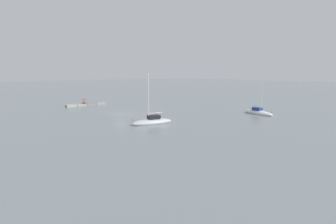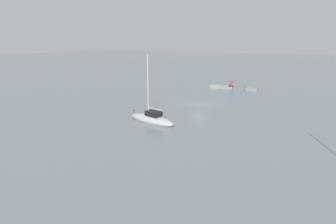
{
  "view_description": "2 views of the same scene",
  "coord_description": "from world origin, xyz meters",
  "px_view_note": "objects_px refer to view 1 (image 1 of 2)",
  "views": [
    {
      "loc": [
        28.28,
        50.66,
        9.14
      ],
      "look_at": [
        0.06,
        16.43,
        2.39
      ],
      "focal_mm": 28.03,
      "sensor_mm": 36.0,
      "label": 1
    },
    {
      "loc": [
        -19.17,
        44.59,
        10.5
      ],
      "look_at": [
        -4.97,
        19.78,
        3.49
      ],
      "focal_mm": 30.47,
      "sensor_mm": 36.0,
      "label": 2
    }
  ],
  "objects_px": {
    "person_seated_grey_left": "(85,103)",
    "umbrella_open_red": "(84,99)",
    "person_seated_brown_right": "(83,103)",
    "sailboat_white_near": "(258,113)",
    "sailboat_grey_far": "(152,122)"
  },
  "relations": [
    {
      "from": "person_seated_grey_left",
      "to": "umbrella_open_red",
      "type": "xyz_separation_m",
      "value": [
        0.27,
        -0.11,
        0.87
      ]
    },
    {
      "from": "umbrella_open_red",
      "to": "person_seated_brown_right",
      "type": "bearing_deg",
      "value": 32.72
    },
    {
      "from": "person_seated_brown_right",
      "to": "sailboat_white_near",
      "type": "relative_size",
      "value": 0.07
    },
    {
      "from": "umbrella_open_red",
      "to": "sailboat_grey_far",
      "type": "distance_m",
      "value": 32.74
    },
    {
      "from": "sailboat_grey_far",
      "to": "person_seated_grey_left",
      "type": "bearing_deg",
      "value": 10.51
    },
    {
      "from": "person_seated_brown_right",
      "to": "sailboat_grey_far",
      "type": "distance_m",
      "value": 32.52
    },
    {
      "from": "umbrella_open_red",
      "to": "sailboat_white_near",
      "type": "bearing_deg",
      "value": 121.39
    },
    {
      "from": "sailboat_grey_far",
      "to": "person_seated_brown_right",
      "type": "bearing_deg",
      "value": 11.49
    },
    {
      "from": "person_seated_grey_left",
      "to": "sailboat_grey_far",
      "type": "relative_size",
      "value": 0.08
    },
    {
      "from": "umbrella_open_red",
      "to": "sailboat_white_near",
      "type": "height_order",
      "value": "sailboat_white_near"
    },
    {
      "from": "person_seated_grey_left",
      "to": "sailboat_white_near",
      "type": "distance_m",
      "value": 45.22
    },
    {
      "from": "person_seated_grey_left",
      "to": "sailboat_grey_far",
      "type": "bearing_deg",
      "value": 97.11
    },
    {
      "from": "person_seated_brown_right",
      "to": "sailboat_white_near",
      "type": "xyz_separation_m",
      "value": [
        -23.97,
        38.61,
        -0.49
      ]
    },
    {
      "from": "person_seated_grey_left",
      "to": "person_seated_brown_right",
      "type": "xyz_separation_m",
      "value": [
        0.56,
        0.08,
        0.0
      ]
    },
    {
      "from": "person_seated_brown_right",
      "to": "person_seated_grey_left",
      "type": "bearing_deg",
      "value": -162.85
    }
  ]
}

